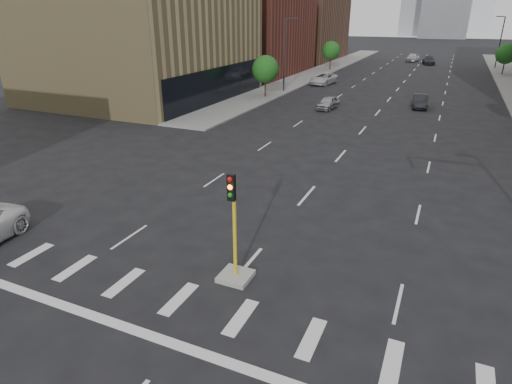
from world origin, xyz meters
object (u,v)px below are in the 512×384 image
Objects in this scene: car_mid_right at (420,101)px; car_deep_right at (429,61)px; car_far_left at (323,79)px; median_traffic_signal at (235,257)px; car_distant at (413,57)px; car_near_left at (328,103)px.

car_mid_right is 45.97m from car_deep_right.
car_far_left is 36.04m from car_deep_right.
car_distant is at bearing 91.17° from median_traffic_signal.
car_mid_right is (3.72, 37.41, -0.27)m from median_traffic_signal.
median_traffic_signal reaches higher than car_near_left.
car_distant is (-1.79, 87.71, -0.11)m from median_traffic_signal.
car_distant reaches higher than car_mid_right.
median_traffic_signal is 50.51m from car_far_left.
car_mid_right is at bearing -77.30° from car_distant.
car_far_left is (-5.24, 16.73, 0.11)m from car_near_left.
car_mid_right is 18.61m from car_far_left.
median_traffic_signal is at bearing -75.18° from car_near_left.
car_far_left reaches higher than car_deep_right.
car_deep_right is at bearing 78.53° from car_far_left.
car_mid_right is (8.97, 4.73, 0.04)m from car_near_left.
median_traffic_signal is 33.10m from car_near_left.
median_traffic_signal is at bearing -82.38° from car_distant.
median_traffic_signal is at bearing -101.75° from car_mid_right.
car_mid_right is at bearing -96.96° from car_deep_right.
car_near_left is 10.14m from car_mid_right.
car_far_left reaches higher than car_mid_right.
car_distant is at bearing 85.46° from car_far_left.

